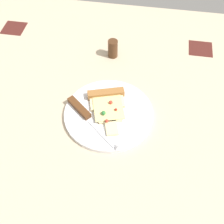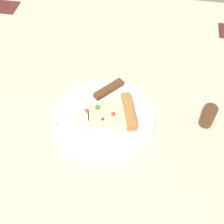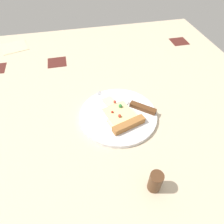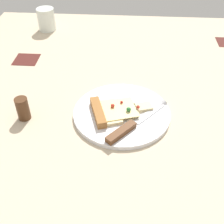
# 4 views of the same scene
# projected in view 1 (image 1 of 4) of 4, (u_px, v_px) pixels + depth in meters

# --- Properties ---
(ground_plane) EXTENTS (1.40, 1.40, 0.03)m
(ground_plane) POSITION_uv_depth(u_px,v_px,m) (121.00, 138.00, 0.89)
(ground_plane) COLOR #C6B293
(ground_plane) RESTS_ON ground
(plate) EXTENTS (0.28, 0.28, 0.01)m
(plate) POSITION_uv_depth(u_px,v_px,m) (109.00, 114.00, 0.92)
(plate) COLOR silver
(plate) RESTS_ON ground_plane
(pizza_slice) EXTENTS (0.19, 0.14, 0.03)m
(pizza_slice) POSITION_uv_depth(u_px,v_px,m) (108.00, 105.00, 0.93)
(pizza_slice) COLOR beige
(pizza_slice) RESTS_ON plate
(knife) EXTENTS (0.17, 0.20, 0.02)m
(knife) POSITION_uv_depth(u_px,v_px,m) (88.00, 117.00, 0.90)
(knife) COLOR silver
(knife) RESTS_ON plate
(pepper_shaker) EXTENTS (0.04, 0.04, 0.07)m
(pepper_shaker) POSITION_uv_depth(u_px,v_px,m) (113.00, 49.00, 1.07)
(pepper_shaker) COLOR #4C2D19
(pepper_shaker) RESTS_ON ground_plane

